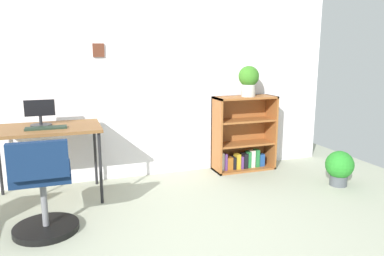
% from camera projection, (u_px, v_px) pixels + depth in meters
% --- Properties ---
extents(wall_back, '(5.20, 0.12, 2.49)m').
position_uv_depth(wall_back, '(122.00, 70.00, 4.14)').
color(wall_back, white).
rests_on(wall_back, ground_plane).
extents(desk, '(1.02, 0.64, 0.73)m').
position_uv_depth(desk, '(46.00, 133.00, 3.57)').
color(desk, brown).
rests_on(desk, ground_plane).
extents(monitor, '(0.28, 0.20, 0.26)m').
position_uv_depth(monitor, '(40.00, 114.00, 3.60)').
color(monitor, '#262628').
rests_on(monitor, desk).
extents(keyboard, '(0.37, 0.13, 0.02)m').
position_uv_depth(keyboard, '(46.00, 128.00, 3.48)').
color(keyboard, '#1F2F23').
rests_on(keyboard, desk).
extents(office_chair, '(0.52, 0.54, 0.81)m').
position_uv_depth(office_chair, '(43.00, 192.00, 2.92)').
color(office_chair, black).
rests_on(office_chair, ground_plane).
extents(bookshelf_low, '(0.76, 0.30, 0.92)m').
position_uv_depth(bookshelf_low, '(242.00, 137.00, 4.60)').
color(bookshelf_low, '#945629').
rests_on(bookshelf_low, ground_plane).
extents(potted_plant_on_shelf, '(0.24, 0.24, 0.37)m').
position_uv_depth(potted_plant_on_shelf, '(249.00, 79.00, 4.41)').
color(potted_plant_on_shelf, '#B7B2A8').
rests_on(potted_plant_on_shelf, bookshelf_low).
extents(potted_plant_floor, '(0.30, 0.30, 0.39)m').
position_uv_depth(potted_plant_floor, '(339.00, 167.00, 4.04)').
color(potted_plant_floor, '#474C51').
rests_on(potted_plant_floor, ground_plane).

